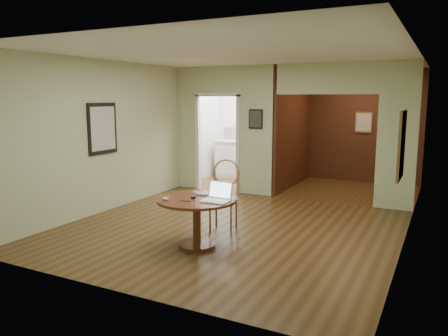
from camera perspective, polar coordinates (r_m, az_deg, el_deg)
The scene contains 11 objects.
floor at distance 6.88m, azimuth 0.54°, elevation -8.06°, with size 5.00×5.00×0.00m, color #422A13.
room_shell at distance 9.63m, azimuth 6.30°, elevation 4.66°, with size 5.20×7.50×5.00m.
dining_table at distance 6.01m, azimuth -3.58°, elevation -5.65°, with size 1.09×1.09×0.68m.
chair at distance 6.76m, azimuth 0.08°, elevation -3.03°, with size 0.55×0.55×1.10m.
open_laptop at distance 5.82m, azimuth -0.84°, elevation -3.66°, with size 0.36×0.32×0.25m.
closed_laptop at distance 6.16m, azimuth -2.79°, elevation -3.46°, with size 0.34×0.22×0.03m, color #B5B4B9.
mouse at distance 5.92m, azimuth -7.67°, elevation -3.98°, with size 0.11×0.06×0.04m, color white.
wine_glass at distance 5.96m, azimuth -4.04°, elevation -3.60°, with size 0.08×0.08×0.09m, color white, non-canonical shape.
pen at distance 5.83m, azimuth -5.07°, elevation -4.31°, with size 0.01×0.01×0.15m, color #0C0C54.
kitchen_cabinet at distance 11.06m, azimuth 3.98°, elevation 1.04°, with size 2.06×0.60×0.94m.
grocery_bag at distance 10.73m, azimuth 7.58°, elevation 3.96°, with size 0.27×0.23×0.27m, color #C1AE8D.
Camera 1 is at (2.92, -5.88, 2.04)m, focal length 35.00 mm.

